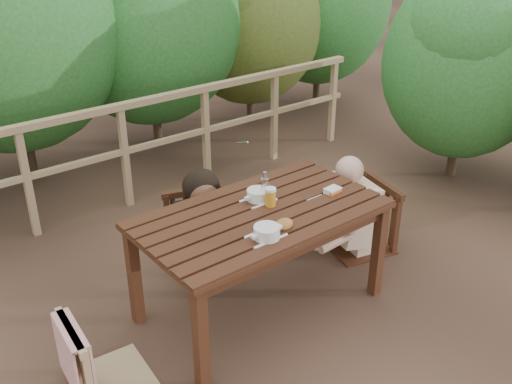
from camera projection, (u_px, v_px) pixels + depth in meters
ground at (260, 306)px, 4.22m from camera, size 60.00×60.00×0.00m
table at (260, 261)px, 4.04m from camera, size 1.65×0.93×0.76m
chair_left at (105, 320)px, 3.36m from camera, size 0.50×0.50×0.93m
chair_far at (198, 204)px, 4.57m from camera, size 0.62×0.62×0.98m
chair_right at (361, 191)px, 4.71m from camera, size 0.62×0.62×1.04m
woman at (196, 186)px, 4.52m from camera, size 0.69×0.77×1.28m
diner_right at (365, 171)px, 4.65m from camera, size 0.79×0.70×1.37m
railing at (125, 156)px, 5.39m from camera, size 5.60×0.10×1.01m
soup_near at (267, 233)px, 3.55m from camera, size 0.27×0.27×0.09m
soup_far at (258, 196)px, 4.01m from camera, size 0.27×0.27×0.09m
bread_roll at (284, 224)px, 3.67m from camera, size 0.13×0.10×0.07m
beer_glass at (270, 198)px, 3.92m from camera, size 0.07×0.07×0.14m
bottle at (265, 187)px, 3.96m from camera, size 0.06×0.06×0.23m
butter_tub at (333, 191)px, 4.11m from camera, size 0.12×0.09×0.05m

